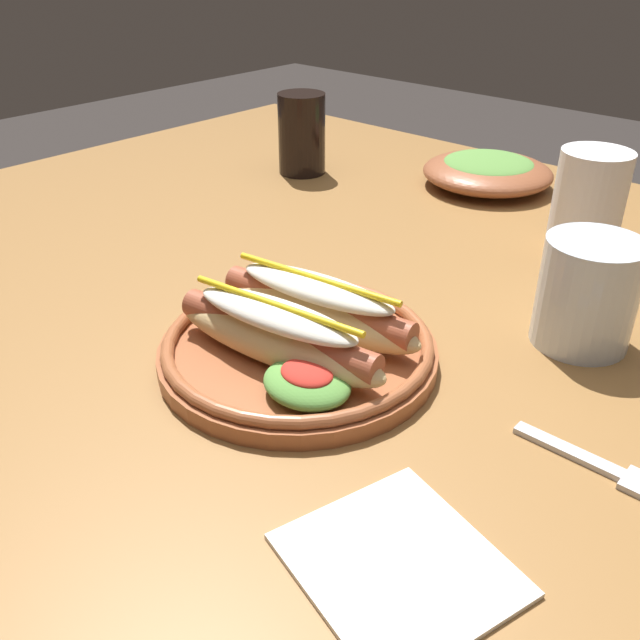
{
  "coord_description": "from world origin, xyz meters",
  "views": [
    {
      "loc": [
        0.45,
        -0.57,
        1.09
      ],
      "look_at": [
        0.08,
        -0.16,
        0.77
      ],
      "focal_mm": 38.87,
      "sensor_mm": 36.0,
      "label": 1
    }
  ],
  "objects_px": {
    "water_cup": "(587,293)",
    "napkin": "(398,565)",
    "hot_dog_plate": "(298,338)",
    "extra_cup": "(588,205)",
    "fork": "(604,467)",
    "side_bowl": "(488,171)",
    "soda_cup": "(302,134)"
  },
  "relations": [
    {
      "from": "water_cup",
      "to": "napkin",
      "type": "xyz_separation_m",
      "value": [
        0.03,
        -0.33,
        -0.05
      ]
    },
    {
      "from": "hot_dog_plate",
      "to": "water_cup",
      "type": "height_order",
      "value": "water_cup"
    },
    {
      "from": "hot_dog_plate",
      "to": "extra_cup",
      "type": "height_order",
      "value": "extra_cup"
    },
    {
      "from": "fork",
      "to": "napkin",
      "type": "bearing_deg",
      "value": -109.47
    },
    {
      "from": "extra_cup",
      "to": "side_bowl",
      "type": "xyz_separation_m",
      "value": [
        -0.21,
        0.14,
        -0.04
      ]
    },
    {
      "from": "hot_dog_plate",
      "to": "side_bowl",
      "type": "xyz_separation_m",
      "value": [
        -0.12,
        0.54,
        -0.0
      ]
    },
    {
      "from": "soda_cup",
      "to": "water_cup",
      "type": "height_order",
      "value": "soda_cup"
    },
    {
      "from": "fork",
      "to": "napkin",
      "type": "height_order",
      "value": "same"
    },
    {
      "from": "soda_cup",
      "to": "napkin",
      "type": "relative_size",
      "value": 0.95
    },
    {
      "from": "hot_dog_plate",
      "to": "fork",
      "type": "distance_m",
      "value": 0.27
    },
    {
      "from": "extra_cup",
      "to": "side_bowl",
      "type": "relative_size",
      "value": 0.66
    },
    {
      "from": "fork",
      "to": "water_cup",
      "type": "relative_size",
      "value": 1.15
    },
    {
      "from": "fork",
      "to": "soda_cup",
      "type": "bearing_deg",
      "value": 150.65
    },
    {
      "from": "soda_cup",
      "to": "water_cup",
      "type": "distance_m",
      "value": 0.58
    },
    {
      "from": "hot_dog_plate",
      "to": "soda_cup",
      "type": "height_order",
      "value": "soda_cup"
    },
    {
      "from": "water_cup",
      "to": "extra_cup",
      "type": "height_order",
      "value": "extra_cup"
    },
    {
      "from": "water_cup",
      "to": "side_bowl",
      "type": "distance_m",
      "value": 0.45
    },
    {
      "from": "hot_dog_plate",
      "to": "water_cup",
      "type": "bearing_deg",
      "value": 50.09
    },
    {
      "from": "water_cup",
      "to": "extra_cup",
      "type": "distance_m",
      "value": 0.21
    },
    {
      "from": "fork",
      "to": "side_bowl",
      "type": "distance_m",
      "value": 0.63
    },
    {
      "from": "extra_cup",
      "to": "napkin",
      "type": "distance_m",
      "value": 0.54
    },
    {
      "from": "fork",
      "to": "napkin",
      "type": "relative_size",
      "value": 0.92
    },
    {
      "from": "water_cup",
      "to": "side_bowl",
      "type": "relative_size",
      "value": 0.54
    },
    {
      "from": "extra_cup",
      "to": "fork",
      "type": "bearing_deg",
      "value": -62.97
    },
    {
      "from": "fork",
      "to": "extra_cup",
      "type": "xyz_separation_m",
      "value": [
        -0.18,
        0.35,
        0.06
      ]
    },
    {
      "from": "soda_cup",
      "to": "water_cup",
      "type": "relative_size",
      "value": 1.18
    },
    {
      "from": "hot_dog_plate",
      "to": "fork",
      "type": "xyz_separation_m",
      "value": [
        0.27,
        0.05,
        -0.02
      ]
    },
    {
      "from": "water_cup",
      "to": "extra_cup",
      "type": "bearing_deg",
      "value": 114.17
    },
    {
      "from": "fork",
      "to": "side_bowl",
      "type": "relative_size",
      "value": 0.62
    },
    {
      "from": "hot_dog_plate",
      "to": "fork",
      "type": "relative_size",
      "value": 2.12
    },
    {
      "from": "water_cup",
      "to": "extra_cup",
      "type": "xyz_separation_m",
      "value": [
        -0.09,
        0.19,
        0.01
      ]
    },
    {
      "from": "fork",
      "to": "extra_cup",
      "type": "relative_size",
      "value": 0.95
    }
  ]
}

